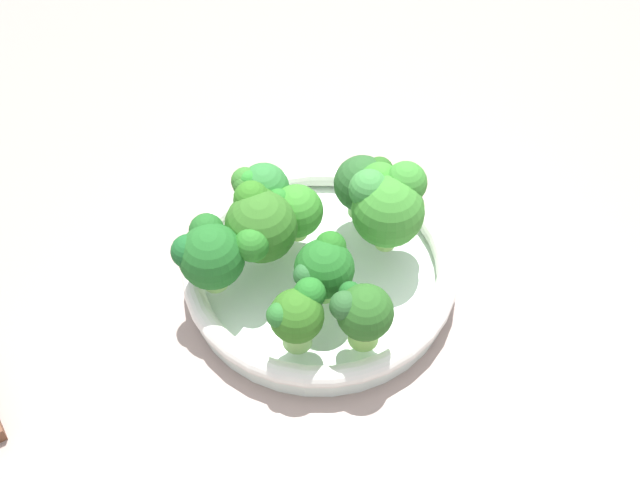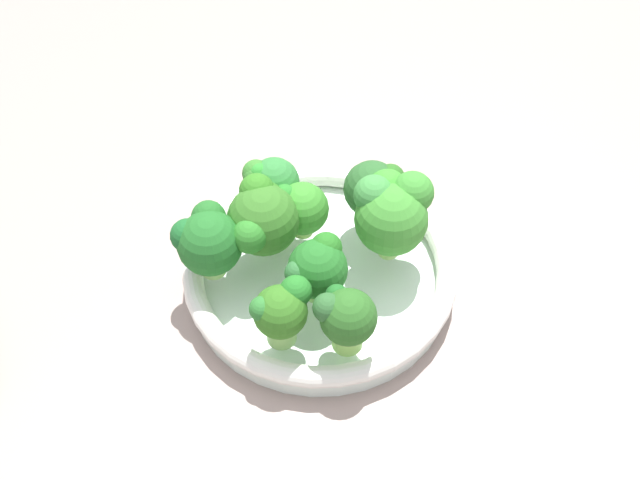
% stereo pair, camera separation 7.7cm
% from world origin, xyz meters
% --- Properties ---
extents(ground_plane, '(1.30, 1.30, 0.03)m').
position_xyz_m(ground_plane, '(0.00, 0.00, -0.01)').
color(ground_plane, gray).
extents(bowl, '(0.26, 0.26, 0.04)m').
position_xyz_m(bowl, '(0.03, 0.04, 0.02)').
color(bowl, white).
rests_on(bowl, ground_plane).
extents(broccoli_floret_0, '(0.07, 0.07, 0.07)m').
position_xyz_m(broccoli_floret_0, '(0.06, 0.00, 0.08)').
color(broccoli_floret_0, '#9BD570').
rests_on(broccoli_floret_0, bowl).
extents(broccoli_floret_1, '(0.08, 0.08, 0.08)m').
position_xyz_m(broccoli_floret_1, '(-0.04, 0.06, 0.09)').
color(broccoli_floret_1, '#96C361').
rests_on(broccoli_floret_1, bowl).
extents(broccoli_floret_2, '(0.06, 0.05, 0.06)m').
position_xyz_m(broccoli_floret_2, '(0.10, 0.10, 0.07)').
color(broccoli_floret_2, '#84BD5F').
rests_on(broccoli_floret_2, bowl).
extents(broccoli_floret_3, '(0.06, 0.05, 0.06)m').
position_xyz_m(broccoli_floret_3, '(0.03, 0.00, 0.07)').
color(broccoli_floret_3, '#8DBF56').
rests_on(broccoli_floret_3, bowl).
extents(broccoli_floret_4, '(0.06, 0.06, 0.07)m').
position_xyz_m(broccoli_floret_4, '(0.12, -0.01, 0.08)').
color(broccoli_floret_4, '#9BC96C').
rests_on(broccoli_floret_4, bowl).
extents(broccoli_floret_5, '(0.06, 0.06, 0.07)m').
position_xyz_m(broccoli_floret_5, '(-0.04, 0.02, 0.08)').
color(broccoli_floret_5, '#75BB58').
rests_on(broccoli_floret_5, bowl).
extents(broccoli_floret_6, '(0.05, 0.06, 0.06)m').
position_xyz_m(broccoli_floret_6, '(0.05, 0.13, 0.07)').
color(broccoli_floret_6, '#8BCB58').
rests_on(broccoli_floret_6, bowl).
extents(broccoli_floret_7, '(0.06, 0.05, 0.06)m').
position_xyz_m(broccoli_floret_7, '(0.05, 0.07, 0.07)').
color(broccoli_floret_7, '#7BB956').
rests_on(broccoli_floret_7, bowl).
extents(broccoli_floret_8, '(0.05, 0.05, 0.06)m').
position_xyz_m(broccoli_floret_8, '(0.03, -0.04, 0.07)').
color(broccoli_floret_8, '#96CB66').
rests_on(broccoli_floret_8, bowl).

